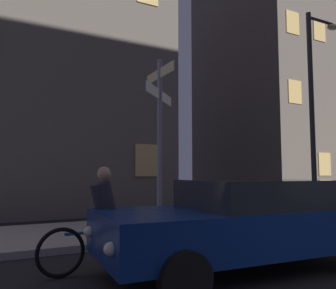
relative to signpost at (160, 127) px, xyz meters
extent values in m
cube|color=#9E9991|center=(0.32, 0.99, -2.55)|extent=(40.00, 3.32, 0.14)
cylinder|color=gray|center=(0.00, 0.00, -0.40)|extent=(0.12, 0.12, 4.15)
cube|color=beige|center=(0.00, 0.00, 1.32)|extent=(0.03, 1.46, 0.24)
cube|color=white|center=(0.00, 0.00, 0.79)|extent=(1.29, 1.29, 0.24)
cylinder|color=#2D2D30|center=(5.78, 0.36, 0.92)|extent=(0.16, 0.16, 6.80)
cylinder|color=#2D2D30|center=(6.39, 0.36, 4.17)|extent=(1.22, 0.10, 0.10)
ellipsoid|color=#F9E099|center=(7.00, 0.36, 4.07)|extent=(0.44, 0.28, 0.20)
cube|color=navy|center=(-0.05, -3.07, -1.96)|extent=(4.58, 2.11, 0.61)
cube|color=#23282D|center=(0.27, -3.09, -1.44)|extent=(2.34, 1.82, 0.43)
cylinder|color=black|center=(-1.58, -3.89, -2.30)|extent=(0.65, 0.26, 0.64)
cylinder|color=black|center=(-1.47, -2.06, -2.30)|extent=(0.65, 0.26, 0.64)
cylinder|color=black|center=(1.47, -2.24, -2.30)|extent=(0.65, 0.26, 0.64)
sphere|color=#F9EFCC|center=(-2.34, -3.55, -1.96)|extent=(0.16, 0.16, 0.16)
sphere|color=#F9EFCC|center=(-2.27, -2.30, -1.96)|extent=(0.16, 0.16, 0.16)
torus|color=black|center=(-2.63, -2.11, -2.26)|extent=(0.72, 0.12, 0.72)
torus|color=black|center=(-1.53, -2.02, -2.26)|extent=(0.72, 0.12, 0.72)
cylinder|color=#1959A5|center=(-2.08, -2.07, -2.01)|extent=(1.00, 0.13, 0.04)
cylinder|color=#26262D|center=(-1.98, -2.06, -1.53)|extent=(0.48, 0.36, 0.61)
sphere|color=tan|center=(-1.98, -2.06, -1.12)|extent=(0.22, 0.22, 0.22)
cylinder|color=black|center=(-2.02, -2.15, -2.04)|extent=(0.35, 0.15, 0.55)
cylinder|color=black|center=(-2.04, -1.97, -2.04)|extent=(0.35, 0.15, 0.55)
cube|color=#F2C672|center=(1.57, 4.32, -0.62)|extent=(0.90, 0.06, 1.20)
cube|color=#6B6056|center=(12.92, 8.88, 7.93)|extent=(8.05, 8.26, 21.11)
cube|color=#F2C672|center=(11.91, 4.72, -0.62)|extent=(0.90, 0.06, 1.20)
cube|color=#F2C672|center=(9.90, 4.72, 3.00)|extent=(0.90, 0.06, 1.20)
cube|color=#F2C672|center=(9.90, 4.72, 6.62)|extent=(0.90, 0.06, 1.20)
cube|color=#F2C672|center=(11.91, 4.72, 6.62)|extent=(0.90, 0.06, 1.20)
camera|label=1|loc=(-3.57, -7.31, -1.12)|focal=36.42mm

